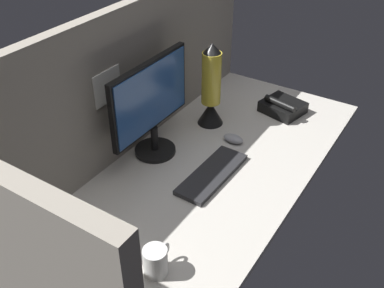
{
  "coord_description": "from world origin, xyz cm",
  "views": [
    {
      "loc": [
        -123.15,
        -74.66,
        114.88
      ],
      "look_at": [
        0.73,
        0.0,
        14.0
      ],
      "focal_mm": 41.49,
      "sensor_mm": 36.0,
      "label": 1
    }
  ],
  "objects_px": {
    "lava_lamp": "(211,91)",
    "keyboard": "(212,174)",
    "desk_phone": "(283,107)",
    "mouse": "(233,139)",
    "mug_ceramic_white": "(156,261)",
    "monitor": "(151,104)"
  },
  "relations": [
    {
      "from": "keyboard",
      "to": "desk_phone",
      "type": "distance_m",
      "value": 0.63
    },
    {
      "from": "mouse",
      "to": "desk_phone",
      "type": "relative_size",
      "value": 0.43
    },
    {
      "from": "monitor",
      "to": "mouse",
      "type": "height_order",
      "value": "monitor"
    },
    {
      "from": "mug_ceramic_white",
      "to": "lava_lamp",
      "type": "bearing_deg",
      "value": 19.89
    },
    {
      "from": "monitor",
      "to": "mug_ceramic_white",
      "type": "relative_size",
      "value": 4.17
    },
    {
      "from": "keyboard",
      "to": "desk_phone",
      "type": "bearing_deg",
      "value": -2.17
    },
    {
      "from": "mug_ceramic_white",
      "to": "lava_lamp",
      "type": "height_order",
      "value": "lava_lamp"
    },
    {
      "from": "monitor",
      "to": "mug_ceramic_white",
      "type": "height_order",
      "value": "monitor"
    },
    {
      "from": "lava_lamp",
      "to": "desk_phone",
      "type": "height_order",
      "value": "lava_lamp"
    },
    {
      "from": "monitor",
      "to": "lava_lamp",
      "type": "xyz_separation_m",
      "value": [
        0.34,
        -0.09,
        -0.07
      ]
    },
    {
      "from": "lava_lamp",
      "to": "monitor",
      "type": "bearing_deg",
      "value": 165.8
    },
    {
      "from": "mouse",
      "to": "lava_lamp",
      "type": "bearing_deg",
      "value": 64.71
    },
    {
      "from": "keyboard",
      "to": "monitor",
      "type": "bearing_deg",
      "value": 89.39
    },
    {
      "from": "mouse",
      "to": "desk_phone",
      "type": "xyz_separation_m",
      "value": [
        0.37,
        -0.08,
        0.01
      ]
    },
    {
      "from": "mug_ceramic_white",
      "to": "desk_phone",
      "type": "relative_size",
      "value": 0.51
    },
    {
      "from": "lava_lamp",
      "to": "keyboard",
      "type": "bearing_deg",
      "value": -148.29
    },
    {
      "from": "monitor",
      "to": "desk_phone",
      "type": "bearing_deg",
      "value": -28.9
    },
    {
      "from": "keyboard",
      "to": "mouse",
      "type": "distance_m",
      "value": 0.27
    },
    {
      "from": "lava_lamp",
      "to": "mug_ceramic_white",
      "type": "bearing_deg",
      "value": -160.11
    },
    {
      "from": "lava_lamp",
      "to": "desk_phone",
      "type": "xyz_separation_m",
      "value": [
        0.28,
        -0.26,
        -0.14
      ]
    },
    {
      "from": "mouse",
      "to": "mug_ceramic_white",
      "type": "height_order",
      "value": "mug_ceramic_white"
    },
    {
      "from": "keyboard",
      "to": "lava_lamp",
      "type": "height_order",
      "value": "lava_lamp"
    }
  ]
}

